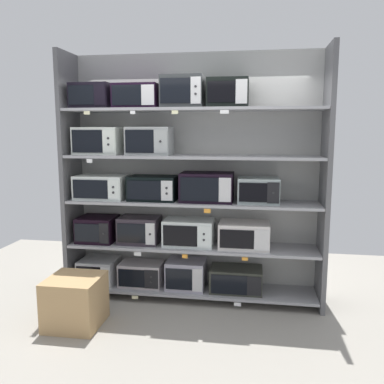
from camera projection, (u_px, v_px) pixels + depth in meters
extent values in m
cube|color=gray|center=(175.00, 342.00, 3.69)|extent=(6.78, 6.00, 0.02)
cube|color=#B2B2AD|center=(196.00, 176.00, 4.72)|extent=(2.98, 0.04, 2.78)
cube|color=#5B5B5E|center=(71.00, 176.00, 4.67)|extent=(0.05, 0.50, 2.78)
cube|color=#5B5B5E|center=(325.00, 181.00, 4.23)|extent=(0.05, 0.50, 2.78)
cube|color=#99999E|center=(192.00, 289.00, 4.65)|extent=(2.78, 0.50, 0.03)
cube|color=#B3B5B8|center=(99.00, 270.00, 4.80)|extent=(0.42, 0.39, 0.29)
cube|color=black|center=(89.00, 276.00, 4.61)|extent=(0.29, 0.01, 0.22)
cube|color=silver|center=(105.00, 277.00, 4.58)|extent=(0.10, 0.01, 0.23)
cylinder|color=#262628|center=(105.00, 280.00, 4.57)|extent=(0.02, 0.01, 0.02)
cylinder|color=#262628|center=(105.00, 275.00, 4.56)|extent=(0.02, 0.01, 0.02)
cube|color=#BBB1B5|center=(142.00, 273.00, 4.72)|extent=(0.49, 0.33, 0.27)
cube|color=black|center=(131.00, 278.00, 4.57)|extent=(0.31, 0.01, 0.20)
cube|color=black|center=(151.00, 279.00, 4.53)|extent=(0.16, 0.01, 0.22)
cylinder|color=#262628|center=(151.00, 282.00, 4.53)|extent=(0.02, 0.01, 0.02)
cylinder|color=#262628|center=(151.00, 277.00, 4.52)|extent=(0.02, 0.01, 0.02)
cube|color=#9F9BAD|center=(186.00, 274.00, 4.63)|extent=(0.44, 0.36, 0.32)
cube|color=black|center=(179.00, 279.00, 4.46)|extent=(0.30, 0.01, 0.24)
cube|color=silver|center=(197.00, 280.00, 4.43)|extent=(0.11, 0.01, 0.26)
cube|color=#31332B|center=(236.00, 279.00, 4.55)|extent=(0.58, 0.35, 0.26)
cube|color=black|center=(229.00, 285.00, 4.38)|extent=(0.39, 0.01, 0.21)
cube|color=black|center=(254.00, 286.00, 4.34)|extent=(0.15, 0.01, 0.21)
cube|color=beige|center=(93.00, 295.00, 4.58)|extent=(0.07, 0.00, 0.03)
cube|color=beige|center=(135.00, 297.00, 4.50)|extent=(0.07, 0.00, 0.04)
cube|color=white|center=(237.00, 304.00, 4.32)|extent=(0.08, 0.00, 0.04)
cube|color=#99999E|center=(192.00, 246.00, 4.57)|extent=(2.78, 0.50, 0.03)
cube|color=black|center=(98.00, 229.00, 4.72)|extent=(0.42, 0.39, 0.29)
cube|color=black|center=(87.00, 233.00, 4.53)|extent=(0.29, 0.01, 0.21)
cube|color=black|center=(104.00, 233.00, 4.51)|extent=(0.11, 0.01, 0.23)
cylinder|color=#262628|center=(103.00, 234.00, 4.50)|extent=(0.02, 0.01, 0.02)
cube|color=#302831|center=(140.00, 230.00, 4.64)|extent=(0.46, 0.33, 0.31)
cube|color=black|center=(131.00, 233.00, 4.48)|extent=(0.33, 0.01, 0.21)
cube|color=silver|center=(150.00, 234.00, 4.45)|extent=(0.10, 0.01, 0.24)
cylinder|color=#262628|center=(150.00, 234.00, 4.44)|extent=(0.02, 0.01, 0.02)
cube|color=silver|center=(189.00, 232.00, 4.55)|extent=(0.56, 0.35, 0.30)
cube|color=black|center=(180.00, 236.00, 4.39)|extent=(0.38, 0.01, 0.23)
cube|color=silver|center=(204.00, 237.00, 4.35)|extent=(0.14, 0.01, 0.24)
cylinder|color=#262628|center=(204.00, 240.00, 4.35)|extent=(0.02, 0.01, 0.02)
cylinder|color=#262628|center=(204.00, 234.00, 4.34)|extent=(0.02, 0.01, 0.02)
cube|color=silver|center=(244.00, 235.00, 4.46)|extent=(0.55, 0.38, 0.28)
cube|color=black|center=(237.00, 239.00, 4.28)|extent=(0.36, 0.01, 0.20)
cube|color=silver|center=(262.00, 240.00, 4.24)|extent=(0.16, 0.01, 0.23)
cube|color=white|center=(138.00, 254.00, 4.42)|extent=(0.08, 0.00, 0.04)
cube|color=orange|center=(185.00, 256.00, 4.34)|extent=(0.06, 0.00, 0.04)
cube|color=orange|center=(245.00, 259.00, 4.24)|extent=(0.06, 0.00, 0.04)
cube|color=#99999E|center=(192.00, 202.00, 4.50)|extent=(2.78, 0.50, 0.03)
cube|color=silver|center=(102.00, 187.00, 4.63)|extent=(0.57, 0.39, 0.27)
cube|color=black|center=(90.00, 189.00, 4.45)|extent=(0.41, 0.01, 0.21)
cube|color=silver|center=(113.00, 190.00, 4.41)|extent=(0.13, 0.01, 0.22)
cylinder|color=#262628|center=(113.00, 193.00, 4.40)|extent=(0.02, 0.01, 0.02)
cylinder|color=#262628|center=(113.00, 187.00, 4.39)|extent=(0.02, 0.01, 0.02)
cube|color=black|center=(153.00, 188.00, 4.54)|extent=(0.54, 0.35, 0.27)
cube|color=black|center=(144.00, 190.00, 4.37)|extent=(0.38, 0.01, 0.21)
cube|color=silver|center=(167.00, 191.00, 4.34)|extent=(0.12, 0.01, 0.22)
cylinder|color=#262628|center=(167.00, 194.00, 4.33)|extent=(0.02, 0.01, 0.02)
cylinder|color=#262628|center=(167.00, 188.00, 4.32)|extent=(0.02, 0.01, 0.02)
cube|color=black|center=(207.00, 187.00, 4.44)|extent=(0.57, 0.37, 0.32)
cube|color=black|center=(199.00, 189.00, 4.27)|extent=(0.41, 0.01, 0.25)
cube|color=silver|center=(225.00, 190.00, 4.23)|extent=(0.13, 0.01, 0.26)
cube|color=#98A7A6|center=(259.00, 190.00, 4.36)|extent=(0.44, 0.33, 0.27)
cube|color=black|center=(253.00, 192.00, 4.20)|extent=(0.29, 0.01, 0.20)
cube|color=black|center=(273.00, 193.00, 4.17)|extent=(0.12, 0.01, 0.22)
cylinder|color=#262628|center=(273.00, 193.00, 4.16)|extent=(0.02, 0.01, 0.02)
cube|color=orange|center=(207.00, 211.00, 4.22)|extent=(0.07, 0.00, 0.04)
cube|color=#99999E|center=(192.00, 157.00, 4.42)|extent=(2.78, 0.50, 0.03)
cube|color=silver|center=(99.00, 141.00, 4.56)|extent=(0.52, 0.33, 0.30)
cube|color=black|center=(87.00, 141.00, 4.40)|extent=(0.35, 0.01, 0.25)
cube|color=silver|center=(108.00, 141.00, 4.37)|extent=(0.13, 0.01, 0.24)
cylinder|color=#262628|center=(108.00, 145.00, 4.36)|extent=(0.02, 0.01, 0.02)
cylinder|color=#262628|center=(108.00, 138.00, 4.35)|extent=(0.02, 0.01, 0.02)
cube|color=#A0A5A4|center=(150.00, 141.00, 4.47)|extent=(0.49, 0.33, 0.31)
cube|color=black|center=(140.00, 141.00, 4.31)|extent=(0.32, 0.01, 0.25)
cube|color=#A0A5A4|center=(160.00, 141.00, 4.28)|extent=(0.14, 0.01, 0.25)
cylinder|color=#262628|center=(160.00, 141.00, 4.27)|extent=(0.02, 0.01, 0.02)
cube|color=white|center=(89.00, 161.00, 4.34)|extent=(0.06, 0.00, 0.04)
cube|color=#99999E|center=(192.00, 110.00, 4.34)|extent=(2.78, 0.50, 0.03)
cube|color=black|center=(94.00, 96.00, 4.49)|extent=(0.44, 0.39, 0.27)
cube|color=black|center=(81.00, 95.00, 4.30)|extent=(0.29, 0.01, 0.20)
cube|color=black|center=(99.00, 95.00, 4.27)|extent=(0.12, 0.01, 0.22)
cube|color=black|center=(137.00, 96.00, 4.41)|extent=(0.49, 0.36, 0.26)
cube|color=black|center=(127.00, 95.00, 4.24)|extent=(0.32, 0.01, 0.21)
cube|color=silver|center=(148.00, 95.00, 4.21)|extent=(0.14, 0.01, 0.21)
cube|color=#2C3031|center=(183.00, 92.00, 4.33)|extent=(0.45, 0.38, 0.34)
cube|color=black|center=(175.00, 90.00, 4.14)|extent=(0.32, 0.01, 0.25)
cube|color=silver|center=(196.00, 90.00, 4.11)|extent=(0.11, 0.01, 0.27)
cylinder|color=#262628|center=(196.00, 94.00, 4.11)|extent=(0.02, 0.01, 0.02)
cylinder|color=#262628|center=(196.00, 86.00, 4.10)|extent=(0.02, 0.01, 0.02)
cube|color=black|center=(228.00, 93.00, 4.26)|extent=(0.43, 0.38, 0.30)
cube|color=black|center=(221.00, 92.00, 4.07)|extent=(0.29, 0.01, 0.21)
cube|color=silver|center=(241.00, 91.00, 4.04)|extent=(0.12, 0.01, 0.24)
cube|color=beige|center=(87.00, 113.00, 4.27)|extent=(0.07, 0.00, 0.04)
cube|color=white|center=(133.00, 112.00, 4.19)|extent=(0.05, 0.00, 0.03)
cube|color=beige|center=(175.00, 112.00, 4.12)|extent=(0.07, 0.00, 0.04)
cube|color=white|center=(224.00, 112.00, 4.04)|extent=(0.09, 0.00, 0.04)
cube|color=tan|center=(75.00, 301.00, 3.97)|extent=(0.51, 0.51, 0.49)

